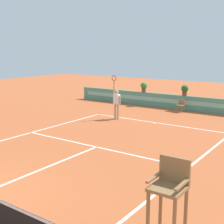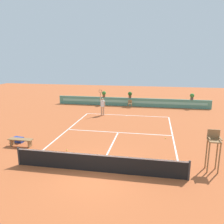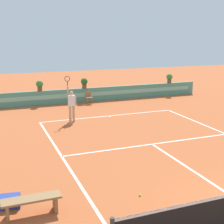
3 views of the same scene
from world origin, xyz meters
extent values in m
plane|color=#B2562D|center=(0.00, 6.00, 0.00)|extent=(60.00, 60.00, 0.00)
cube|color=white|center=(0.00, 11.89, 0.00)|extent=(8.22, 0.10, 0.01)
cube|color=white|center=(0.00, 6.40, 0.00)|extent=(8.22, 0.10, 0.01)
cube|color=white|center=(0.00, 3.20, 0.00)|extent=(0.10, 6.40, 0.01)
cube|color=white|center=(-4.11, 5.95, 0.00)|extent=(0.10, 11.89, 0.01)
cube|color=white|center=(4.11, 5.95, 0.00)|extent=(0.10, 11.89, 0.01)
cube|color=white|center=(0.00, 11.79, 0.00)|extent=(0.10, 0.20, 0.01)
cube|color=#4C8E7A|center=(0.00, 16.39, 0.50)|extent=(18.00, 0.20, 1.00)
cube|color=#7ABCA8|center=(0.00, 16.29, 0.55)|extent=(17.10, 0.01, 0.28)
cylinder|color=olive|center=(5.43, 1.46, 0.80)|extent=(0.07, 0.07, 1.60)
cube|color=olive|center=(5.69, 1.20, 1.63)|extent=(0.60, 0.60, 0.06)
cube|color=olive|center=(5.69, 1.47, 1.90)|extent=(0.60, 0.06, 0.48)
cube|color=olive|center=(5.42, 1.20, 1.78)|extent=(0.06, 0.60, 0.04)
cube|color=olive|center=(5.96, 1.20, 1.78)|extent=(0.06, 0.60, 0.04)
cylinder|color=olive|center=(-0.28, 15.41, 0.23)|extent=(0.05, 0.05, 0.45)
cylinder|color=olive|center=(0.07, 15.41, 0.23)|extent=(0.05, 0.05, 0.45)
cylinder|color=olive|center=(-0.28, 15.77, 0.23)|extent=(0.05, 0.05, 0.45)
cylinder|color=olive|center=(0.07, 15.77, 0.23)|extent=(0.05, 0.05, 0.45)
cube|color=olive|center=(-0.10, 15.59, 0.47)|extent=(0.44, 0.44, 0.04)
cube|color=olive|center=(-0.10, 15.79, 0.67)|extent=(0.44, 0.04, 0.36)
cylinder|color=tan|center=(-2.28, 11.44, 0.45)|extent=(0.14, 0.14, 0.90)
cylinder|color=tan|center=(-2.48, 11.44, 0.45)|extent=(0.14, 0.14, 0.90)
cube|color=white|center=(-2.38, 11.44, 1.20)|extent=(0.36, 0.22, 0.60)
sphere|color=tan|center=(-2.38, 11.44, 1.63)|extent=(0.22, 0.22, 0.22)
cylinder|color=tan|center=(-2.58, 11.44, 1.75)|extent=(0.09, 0.09, 0.55)
cylinder|color=black|center=(-2.58, 11.44, 2.17)|extent=(0.04, 0.04, 0.24)
torus|color=#262626|center=(-2.58, 11.44, 2.43)|extent=(0.31, 0.03, 0.31)
cylinder|color=tan|center=(-2.16, 11.44, 1.15)|extent=(0.09, 0.09, 0.50)
sphere|color=#CCE033|center=(3.57, 5.63, 0.03)|extent=(0.07, 0.07, 0.07)
cylinder|color=brown|center=(-0.18, 16.39, 1.14)|extent=(0.32, 0.32, 0.28)
sphere|color=#235B23|center=(-0.18, 16.39, 1.48)|extent=(0.48, 0.48, 0.48)
cylinder|color=brown|center=(-3.34, 16.39, 1.14)|extent=(0.32, 0.32, 0.28)
sphere|color=#387F33|center=(-3.34, 16.39, 1.48)|extent=(0.48, 0.48, 0.48)
camera|label=1|loc=(7.87, -3.64, 4.07)|focal=50.18mm
camera|label=2|loc=(2.65, -10.37, 5.70)|focal=36.87mm
camera|label=3|loc=(-6.65, -5.77, 4.83)|focal=52.00mm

